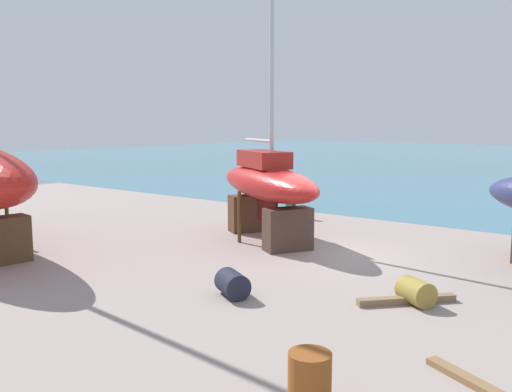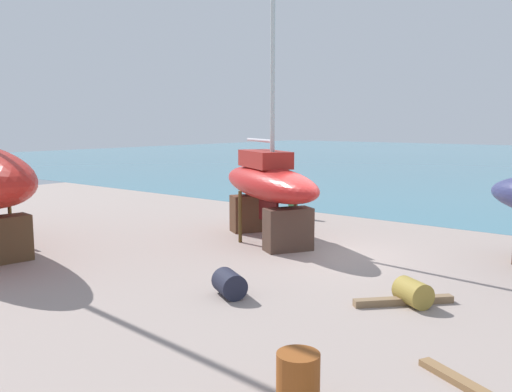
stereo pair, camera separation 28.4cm
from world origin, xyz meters
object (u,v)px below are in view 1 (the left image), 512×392
barrel_rust_far (232,284)px  sailboat_far_slipway (267,185)px  barrel_ochre (416,292)px  barrel_blue_faded (310,382)px  worker (290,198)px

barrel_rust_far → sailboat_far_slipway: bearing=118.8°
barrel_rust_far → barrel_ochre: bearing=29.7°
barrel_blue_faded → barrel_ochre: 5.18m
sailboat_far_slipway → barrel_blue_faded: sailboat_far_slipway is taller
barrel_rust_far → worker: bearing=116.7°
barrel_rust_far → barrel_ochre: barrel_rust_far is taller
barrel_blue_faded → barrel_ochre: size_ratio=1.10×
worker → barrel_blue_faded: worker is taller
barrel_blue_faded → barrel_rust_far: size_ratio=1.02×
sailboat_far_slipway → barrel_rust_far: sailboat_far_slipway is taller
sailboat_far_slipway → worker: sailboat_far_slipway is taller
barrel_rust_far → barrel_ochre: 4.06m
worker → barrel_rust_far: bearing=-157.4°
worker → barrel_ochre: 11.31m
barrel_blue_faded → worker: bearing=124.7°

